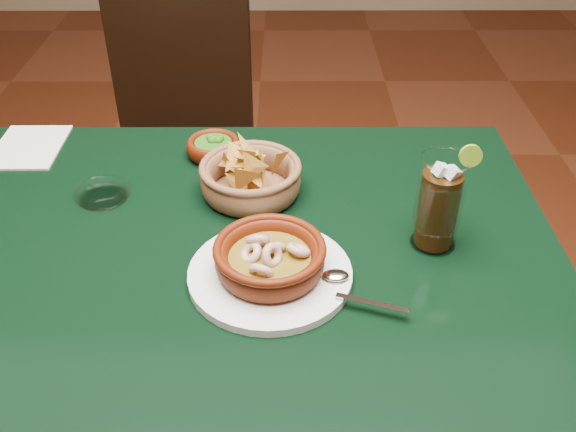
{
  "coord_description": "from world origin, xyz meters",
  "views": [
    {
      "loc": [
        0.14,
        -0.87,
        1.42
      ],
      "look_at": [
        0.14,
        -0.02,
        0.81
      ],
      "focal_mm": 40.0,
      "sensor_mm": 36.0,
      "label": 1
    }
  ],
  "objects_px": {
    "shrimp_plate": "(270,262)",
    "cola_drink": "(439,203)",
    "dining_table": "(210,281)",
    "chip_basket": "(251,177)",
    "dining_chair": "(175,154)"
  },
  "relations": [
    {
      "from": "dining_chair",
      "to": "cola_drink",
      "type": "bearing_deg",
      "value": -52.22
    },
    {
      "from": "dining_table",
      "to": "dining_chair",
      "type": "bearing_deg",
      "value": 104.01
    },
    {
      "from": "shrimp_plate",
      "to": "cola_drink",
      "type": "relative_size",
      "value": 1.77
    },
    {
      "from": "shrimp_plate",
      "to": "cola_drink",
      "type": "bearing_deg",
      "value": 17.83
    },
    {
      "from": "dining_table",
      "to": "cola_drink",
      "type": "distance_m",
      "value": 0.42
    },
    {
      "from": "dining_table",
      "to": "chip_basket",
      "type": "relative_size",
      "value": 5.45
    },
    {
      "from": "chip_basket",
      "to": "dining_table",
      "type": "bearing_deg",
      "value": -117.56
    },
    {
      "from": "shrimp_plate",
      "to": "cola_drink",
      "type": "xyz_separation_m",
      "value": [
        0.27,
        0.09,
        0.05
      ]
    },
    {
      "from": "dining_table",
      "to": "shrimp_plate",
      "type": "height_order",
      "value": "shrimp_plate"
    },
    {
      "from": "dining_chair",
      "to": "cola_drink",
      "type": "relative_size",
      "value": 4.85
    },
    {
      "from": "shrimp_plate",
      "to": "cola_drink",
      "type": "distance_m",
      "value": 0.29
    },
    {
      "from": "dining_chair",
      "to": "chip_basket",
      "type": "relative_size",
      "value": 4.14
    },
    {
      "from": "dining_chair",
      "to": "shrimp_plate",
      "type": "bearing_deg",
      "value": -70.39
    },
    {
      "from": "dining_chair",
      "to": "chip_basket",
      "type": "bearing_deg",
      "value": -66.54
    },
    {
      "from": "dining_chair",
      "to": "shrimp_plate",
      "type": "height_order",
      "value": "dining_chair"
    }
  ]
}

